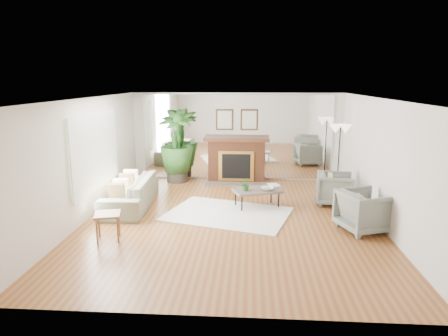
# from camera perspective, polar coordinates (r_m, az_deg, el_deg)

# --- Properties ---
(ground) EXTENTS (7.00, 7.00, 0.00)m
(ground) POSITION_cam_1_polar(r_m,az_deg,el_deg) (8.41, 0.95, -7.38)
(ground) COLOR brown
(ground) RESTS_ON ground
(wall_left) EXTENTS (0.02, 7.00, 2.50)m
(wall_left) POSITION_cam_1_polar(r_m,az_deg,el_deg) (8.74, -18.99, 1.20)
(wall_left) COLOR silver
(wall_left) RESTS_ON ground
(wall_right) EXTENTS (0.02, 7.00, 2.50)m
(wall_right) POSITION_cam_1_polar(r_m,az_deg,el_deg) (8.47, 21.62, 0.65)
(wall_right) COLOR silver
(wall_right) RESTS_ON ground
(wall_back) EXTENTS (6.00, 0.02, 2.50)m
(wall_back) POSITION_cam_1_polar(r_m,az_deg,el_deg) (11.51, 1.86, 4.46)
(wall_back) COLOR silver
(wall_back) RESTS_ON ground
(mirror_panel) EXTENTS (5.40, 0.04, 2.40)m
(mirror_panel) POSITION_cam_1_polar(r_m,az_deg,el_deg) (11.49, 1.85, 4.45)
(mirror_panel) COLOR silver
(mirror_panel) RESTS_ON wall_back
(window_panel) EXTENTS (0.04, 2.40, 1.50)m
(window_panel) POSITION_cam_1_polar(r_m,az_deg,el_deg) (9.08, -17.90, 2.32)
(window_panel) COLOR #B2E09E
(window_panel) RESTS_ON wall_left
(fireplace) EXTENTS (1.85, 0.83, 2.05)m
(fireplace) POSITION_cam_1_polar(r_m,az_deg,el_deg) (11.38, 1.79, 1.35)
(fireplace) COLOR brown
(fireplace) RESTS_ON ground
(area_rug) EXTENTS (2.95, 2.46, 0.03)m
(area_rug) POSITION_cam_1_polar(r_m,az_deg,el_deg) (8.71, 0.54, -6.57)
(area_rug) COLOR white
(area_rug) RESTS_ON ground
(coffee_table) EXTENTS (1.20, 0.94, 0.42)m
(coffee_table) POSITION_cam_1_polar(r_m,az_deg,el_deg) (9.12, 4.75, -3.28)
(coffee_table) COLOR #63574E
(coffee_table) RESTS_ON ground
(sofa) EXTENTS (1.02, 2.34, 0.67)m
(sofa) POSITION_cam_1_polar(r_m,az_deg,el_deg) (9.39, -13.26, -3.44)
(sofa) COLOR gray
(sofa) RESTS_ON ground
(armchair_back) EXTENTS (0.92, 0.90, 0.75)m
(armchair_back) POSITION_cam_1_polar(r_m,az_deg,el_deg) (9.67, 15.54, -2.88)
(armchair_back) COLOR slate
(armchair_back) RESTS_ON ground
(armchair_front) EXTENTS (1.13, 1.11, 0.80)m
(armchair_front) POSITION_cam_1_polar(r_m,az_deg,el_deg) (8.15, 19.45, -5.80)
(armchair_front) COLOR slate
(armchair_front) RESTS_ON ground
(side_table) EXTENTS (0.55, 0.55, 0.51)m
(side_table) POSITION_cam_1_polar(r_m,az_deg,el_deg) (7.55, -16.29, -6.83)
(side_table) COLOR brown
(side_table) RESTS_ON ground
(potted_ficus) EXTENTS (1.07, 1.07, 2.06)m
(potted_ficus) POSITION_cam_1_polar(r_m,az_deg,el_deg) (11.33, -6.79, 3.50)
(potted_ficus) COLOR #29261E
(potted_ficus) RESTS_ON ground
(floor_lamp) EXTENTS (0.57, 0.31, 1.74)m
(floor_lamp) POSITION_cam_1_polar(r_m,az_deg,el_deg) (10.75, 16.26, 4.66)
(floor_lamp) COLOR black
(floor_lamp) RESTS_ON ground
(tabletop_plant) EXTENTS (0.27, 0.23, 0.29)m
(tabletop_plant) POSITION_cam_1_polar(r_m,az_deg,el_deg) (8.96, 3.17, -2.34)
(tabletop_plant) COLOR #2F6224
(tabletop_plant) RESTS_ON coffee_table
(fruit_bowl) EXTENTS (0.32, 0.32, 0.07)m
(fruit_bowl) POSITION_cam_1_polar(r_m,az_deg,el_deg) (9.06, 6.13, -2.95)
(fruit_bowl) COLOR brown
(fruit_bowl) RESTS_ON coffee_table
(book) EXTENTS (0.32, 0.38, 0.02)m
(book) POSITION_cam_1_polar(r_m,az_deg,el_deg) (9.42, 6.45, -2.49)
(book) COLOR brown
(book) RESTS_ON coffee_table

